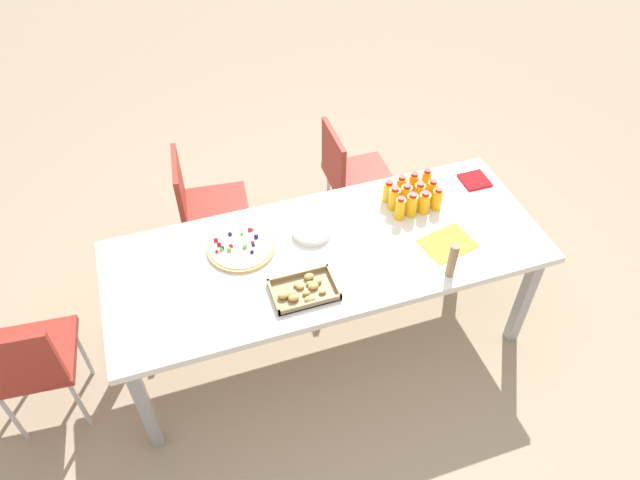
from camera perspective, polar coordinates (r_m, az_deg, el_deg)
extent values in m
plane|color=gray|center=(3.57, 0.60, -9.18)|extent=(12.00, 12.00, 0.00)
cube|color=silver|center=(3.02, 0.70, -1.20)|extent=(2.22, 0.85, 0.04)
cube|color=#99999E|center=(3.85, 13.56, 2.12)|extent=(0.06, 0.06, 0.70)
cube|color=#99999E|center=(3.46, -17.73, -5.33)|extent=(0.06, 0.06, 0.70)
cube|color=#99999E|center=(3.48, 18.91, -5.37)|extent=(0.06, 0.06, 0.70)
cube|color=#99999E|center=(3.04, -16.39, -15.05)|extent=(0.06, 0.06, 0.70)
cube|color=maroon|center=(3.89, 3.84, 6.01)|extent=(0.41, 0.41, 0.04)
cube|color=maroon|center=(3.72, 1.28, 7.74)|extent=(0.04, 0.38, 0.38)
cylinder|color=silver|center=(4.21, 4.96, 5.15)|extent=(0.02, 0.02, 0.41)
cylinder|color=silver|center=(3.99, 6.62, 2.32)|extent=(0.02, 0.02, 0.41)
cylinder|color=silver|center=(4.12, 0.81, 4.30)|extent=(0.02, 0.02, 0.41)
cylinder|color=silver|center=(3.90, 2.28, 1.36)|extent=(0.02, 0.02, 0.41)
cube|color=maroon|center=(3.26, -25.72, -10.00)|extent=(0.43, 0.43, 0.04)
cube|color=maroon|center=(3.01, -27.16, -10.73)|extent=(0.38, 0.06, 0.38)
cylinder|color=silver|center=(3.59, -26.73, -10.52)|extent=(0.02, 0.02, 0.41)
cylinder|color=silver|center=(3.50, -21.71, -9.90)|extent=(0.02, 0.02, 0.41)
cylinder|color=silver|center=(3.42, -27.28, -14.87)|extent=(0.02, 0.02, 0.41)
cylinder|color=silver|center=(3.32, -21.92, -14.34)|extent=(0.02, 0.02, 0.41)
cube|color=maroon|center=(3.71, -9.96, 3.01)|extent=(0.44, 0.44, 0.04)
cube|color=maroon|center=(3.60, -13.26, 4.80)|extent=(0.07, 0.38, 0.38)
cylinder|color=silver|center=(4.00, -7.46, 2.26)|extent=(0.02, 0.02, 0.41)
cylinder|color=silver|center=(3.77, -6.89, -0.99)|extent=(0.02, 0.02, 0.41)
cylinder|color=silver|center=(4.00, -12.00, 1.57)|extent=(0.02, 0.02, 0.41)
cylinder|color=silver|center=(3.77, -11.70, -1.71)|extent=(0.02, 0.02, 0.41)
cylinder|color=#FAAC14|center=(3.34, 10.09, 5.52)|extent=(0.06, 0.06, 0.13)
cylinder|color=red|center=(3.30, 10.25, 6.52)|extent=(0.04, 0.04, 0.02)
cylinder|color=#FAAC14|center=(3.31, 8.90, 5.23)|extent=(0.06, 0.06, 0.13)
cylinder|color=red|center=(3.26, 9.04, 6.23)|extent=(0.04, 0.04, 0.02)
cylinder|color=#F9AB14|center=(3.28, 7.76, 4.96)|extent=(0.06, 0.06, 0.13)
cylinder|color=red|center=(3.24, 7.88, 5.93)|extent=(0.04, 0.04, 0.02)
cylinder|color=#F9AF14|center=(3.26, 6.55, 4.59)|extent=(0.06, 0.06, 0.12)
cylinder|color=red|center=(3.22, 6.65, 5.48)|extent=(0.04, 0.04, 0.02)
cylinder|color=#FAAC14|center=(3.30, 10.65, 4.61)|extent=(0.06, 0.06, 0.12)
cylinder|color=red|center=(3.26, 10.81, 5.50)|extent=(0.04, 0.04, 0.02)
cylinder|color=#FAAC14|center=(3.27, 9.47, 4.37)|extent=(0.06, 0.06, 0.12)
cylinder|color=red|center=(3.22, 9.61, 5.27)|extent=(0.04, 0.04, 0.02)
cylinder|color=#F9AE14|center=(3.23, 8.21, 4.14)|extent=(0.06, 0.06, 0.13)
cylinder|color=red|center=(3.19, 8.34, 5.11)|extent=(0.04, 0.04, 0.02)
cylinder|color=#F9AB14|center=(3.21, 7.11, 3.92)|extent=(0.06, 0.06, 0.13)
cylinder|color=red|center=(3.16, 7.22, 4.88)|extent=(0.04, 0.04, 0.02)
cylinder|color=#FAAE14|center=(3.25, 11.12, 3.81)|extent=(0.06, 0.06, 0.12)
cylinder|color=red|center=(3.20, 11.29, 4.73)|extent=(0.04, 0.04, 0.02)
cylinder|color=#F9AB14|center=(3.21, 9.93, 3.49)|extent=(0.06, 0.06, 0.12)
cylinder|color=red|center=(3.17, 10.08, 4.40)|extent=(0.04, 0.04, 0.02)
cylinder|color=#F9AF14|center=(3.18, 8.75, 3.29)|extent=(0.06, 0.06, 0.13)
cylinder|color=red|center=(3.14, 8.90, 4.27)|extent=(0.04, 0.04, 0.02)
cylinder|color=#F9AE14|center=(3.15, 7.65, 2.95)|extent=(0.05, 0.05, 0.13)
cylinder|color=red|center=(3.11, 7.77, 3.92)|extent=(0.03, 0.03, 0.02)
cylinder|color=tan|center=(3.03, -7.53, -0.70)|extent=(0.35, 0.35, 0.02)
cylinder|color=white|center=(3.02, -7.55, -0.54)|extent=(0.32, 0.32, 0.01)
sphere|color=#66B238|center=(3.08, -6.48, 1.05)|extent=(0.02, 0.02, 0.02)
sphere|color=red|center=(3.03, -9.63, -0.39)|extent=(0.02, 0.02, 0.02)
sphere|color=#66B238|center=(3.00, -9.38, -0.84)|extent=(0.02, 0.02, 0.02)
sphere|color=#1E1947|center=(3.00, -6.38, -0.48)|extent=(0.02, 0.02, 0.02)
sphere|color=#66B238|center=(2.99, -8.66, -0.91)|extent=(0.02, 0.02, 0.02)
sphere|color=#66B238|center=(3.07, -7.49, 0.60)|extent=(0.02, 0.02, 0.02)
sphere|color=red|center=(3.05, -9.92, 0.01)|extent=(0.02, 0.02, 0.02)
sphere|color=red|center=(3.01, -8.51, -0.56)|extent=(0.02, 0.02, 0.02)
sphere|color=#1E1947|center=(3.07, -8.60, 0.58)|extent=(0.02, 0.02, 0.02)
sphere|color=red|center=(3.01, -6.46, -0.23)|extent=(0.02, 0.02, 0.02)
sphere|color=red|center=(3.08, -6.71, 1.00)|extent=(0.02, 0.02, 0.02)
sphere|color=#1E1947|center=(3.00, -7.18, -0.60)|extent=(0.02, 0.02, 0.02)
sphere|color=#1E1947|center=(3.04, -6.12, 0.33)|extent=(0.03, 0.03, 0.03)
sphere|color=#66B238|center=(2.99, -7.22, -0.67)|extent=(0.02, 0.02, 0.02)
sphere|color=red|center=(3.00, -9.82, -1.09)|extent=(0.02, 0.02, 0.02)
sphere|color=#1E1947|center=(3.00, -9.34, -0.76)|extent=(0.03, 0.03, 0.03)
sphere|color=#1E1947|center=(2.97, -6.52, -1.14)|extent=(0.02, 0.02, 0.02)
cube|color=olive|center=(2.82, -1.53, -4.93)|extent=(0.31, 0.21, 0.01)
cube|color=olive|center=(2.87, -2.12, -3.34)|extent=(0.31, 0.01, 0.03)
cube|color=olive|center=(2.75, -0.93, -6.22)|extent=(0.31, 0.01, 0.03)
cube|color=olive|center=(2.84, 1.34, -4.02)|extent=(0.01, 0.21, 0.03)
cube|color=olive|center=(2.78, -4.47, -5.48)|extent=(0.01, 0.21, 0.03)
ellipsoid|color=tan|center=(2.76, -0.99, -5.67)|extent=(0.05, 0.04, 0.03)
ellipsoid|color=tan|center=(2.78, -3.49, -5.28)|extent=(0.06, 0.04, 0.03)
ellipsoid|color=tan|center=(2.80, 0.25, -4.94)|extent=(0.04, 0.03, 0.02)
ellipsoid|color=tan|center=(2.81, -0.63, -4.42)|extent=(0.05, 0.04, 0.03)
ellipsoid|color=tan|center=(2.79, -1.32, -5.07)|extent=(0.04, 0.03, 0.02)
ellipsoid|color=tan|center=(2.79, -2.91, -5.10)|extent=(0.05, 0.04, 0.03)
ellipsoid|color=tan|center=(2.83, -0.25, -3.95)|extent=(0.04, 0.03, 0.03)
ellipsoid|color=tan|center=(2.77, -2.53, -5.52)|extent=(0.05, 0.04, 0.03)
ellipsoid|color=tan|center=(2.83, -0.48, -4.14)|extent=(0.04, 0.03, 0.02)
ellipsoid|color=tan|center=(2.82, -2.19, -4.29)|extent=(0.04, 0.03, 0.02)
ellipsoid|color=tan|center=(2.83, -1.00, -4.15)|extent=(0.03, 0.02, 0.02)
ellipsoid|color=tan|center=(2.85, -1.07, -3.50)|extent=(0.05, 0.04, 0.03)
ellipsoid|color=tan|center=(2.82, -1.88, -4.48)|extent=(0.04, 0.03, 0.02)
cylinder|color=silver|center=(3.08, -0.78, 0.62)|extent=(0.20, 0.20, 0.00)
cylinder|color=silver|center=(3.08, -0.78, 0.69)|extent=(0.20, 0.20, 0.00)
cylinder|color=silver|center=(3.07, -0.78, 0.76)|extent=(0.20, 0.20, 0.00)
cylinder|color=silver|center=(3.07, -0.78, 0.82)|extent=(0.20, 0.20, 0.00)
cylinder|color=silver|center=(3.07, -0.78, 0.89)|extent=(0.20, 0.20, 0.00)
cylinder|color=silver|center=(3.06, -0.78, 0.96)|extent=(0.20, 0.20, 0.00)
cylinder|color=silver|center=(3.06, -0.79, 1.02)|extent=(0.20, 0.20, 0.00)
cube|color=red|center=(3.50, 14.56, 5.55)|extent=(0.15, 0.15, 0.01)
cylinder|color=#9E7A56|center=(2.89, 12.53, -1.90)|extent=(0.04, 0.04, 0.20)
cube|color=yellow|center=(3.10, 12.09, -0.31)|extent=(0.30, 0.25, 0.01)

